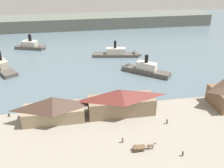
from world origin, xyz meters
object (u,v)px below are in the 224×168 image
(ferry_shed_west_terminal, at_px, (53,108))
(pedestrian_walking_east, at_px, (167,121))
(pedestrian_standing_center, at_px, (123,140))
(horse_cart, at_px, (143,147))
(ferry_mid_harbor, at_px, (122,54))
(ferry_departing_north, at_px, (142,69))
(mooring_post_center_east, at_px, (9,115))
(ferry_approaching_west, at_px, (0,65))
(ferry_shed_east_terminal, at_px, (121,102))
(pedestrian_near_west_shed, at_px, (183,154))
(ferry_approaching_east, at_px, (33,46))

(ferry_shed_west_terminal, xyz_separation_m, pedestrian_walking_east, (32.29, -7.76, -3.11))
(pedestrian_standing_center, bearing_deg, horse_cart, -38.89)
(ferry_mid_harbor, bearing_deg, ferry_shed_west_terminal, -120.57)
(ferry_departing_north, bearing_deg, ferry_mid_harbor, 101.06)
(mooring_post_center_east, relative_size, ferry_departing_north, 0.04)
(ferry_shed_west_terminal, height_order, pedestrian_walking_east, ferry_shed_west_terminal)
(ferry_mid_harbor, distance_m, ferry_approaching_west, 58.01)
(ferry_departing_north, bearing_deg, ferry_shed_west_terminal, -138.80)
(ferry_shed_east_terminal, relative_size, mooring_post_center_east, 22.93)
(ferry_shed_east_terminal, bearing_deg, ferry_mid_harbor, 77.96)
(horse_cart, distance_m, ferry_departing_north, 50.79)
(ferry_approaching_west, bearing_deg, pedestrian_walking_east, -43.74)
(ferry_departing_north, bearing_deg, ferry_shed_east_terminal, -116.70)
(horse_cart, xyz_separation_m, ferry_approaching_west, (-48.33, 65.37, -0.62))
(ferry_departing_north, bearing_deg, horse_cart, -105.69)
(ferry_shed_west_terminal, bearing_deg, ferry_shed_east_terminal, 0.86)
(ferry_shed_west_terminal, relative_size, ferry_mid_harbor, 0.71)
(ferry_mid_harbor, xyz_separation_m, ferry_departing_north, (4.33, -22.14, 0.43))
(mooring_post_center_east, bearing_deg, pedestrian_walking_east, -14.38)
(pedestrian_walking_east, xyz_separation_m, ferry_mid_harbor, (-0.57, 61.47, -0.68))
(pedestrian_standing_center, bearing_deg, ferry_mid_harbor, 78.38)
(pedestrian_near_west_shed, height_order, ferry_departing_north, ferry_departing_north)
(horse_cart, bearing_deg, ferry_shed_east_terminal, 96.43)
(pedestrian_walking_east, distance_m, ferry_approaching_west, 80.71)
(ferry_approaching_east, bearing_deg, pedestrian_walking_east, -60.44)
(pedestrian_walking_east, bearing_deg, ferry_approaching_west, 136.26)
(pedestrian_walking_east, distance_m, pedestrian_standing_center, 15.62)
(pedestrian_standing_center, xyz_separation_m, ferry_approaching_east, (-31.67, 87.25, -0.40))
(ferry_mid_harbor, bearing_deg, ferry_approaching_east, 156.49)
(ferry_shed_west_terminal, height_order, mooring_post_center_east, ferry_shed_west_terminal)
(ferry_approaching_east, distance_m, ferry_approaching_west, 28.25)
(ferry_mid_harbor, xyz_separation_m, ferry_approaching_west, (-57.74, -5.66, 0.19))
(ferry_approaching_east, height_order, ferry_approaching_west, ferry_approaching_west)
(ferry_approaching_west, bearing_deg, pedestrian_near_west_shed, -50.40)
(ferry_shed_west_terminal, distance_m, ferry_shed_east_terminal, 20.34)
(ferry_shed_west_terminal, bearing_deg, ferry_approaching_west, 118.43)
(ferry_shed_west_terminal, distance_m, ferry_mid_harbor, 62.49)
(ferry_shed_east_terminal, bearing_deg, mooring_post_center_east, 173.75)
(horse_cart, height_order, pedestrian_near_west_shed, horse_cart)
(ferry_shed_west_terminal, relative_size, pedestrian_standing_center, 10.69)
(horse_cart, bearing_deg, ferry_approaching_east, 111.69)
(horse_cart, bearing_deg, ferry_approaching_west, 126.48)
(pedestrian_near_west_shed, xyz_separation_m, ferry_departing_north, (4.86, 52.67, -0.19))
(ferry_departing_north, bearing_deg, ferry_approaching_west, 165.13)
(pedestrian_near_west_shed, bearing_deg, ferry_approaching_east, 115.43)
(horse_cart, relative_size, pedestrian_walking_east, 3.38)
(ferry_shed_east_terminal, height_order, mooring_post_center_east, ferry_shed_east_terminal)
(mooring_post_center_east, xyz_separation_m, ferry_approaching_east, (-0.08, 69.48, -0.09))
(pedestrian_near_west_shed, xyz_separation_m, pedestrian_standing_center, (-13.33, 7.37, 0.04))
(horse_cart, height_order, ferry_approaching_east, ferry_approaching_east)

